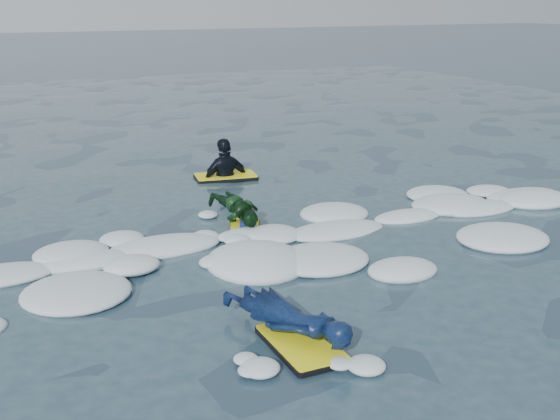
% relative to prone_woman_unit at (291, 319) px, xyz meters
% --- Properties ---
extents(ground, '(120.00, 120.00, 0.00)m').
position_rel_prone_woman_unit_xyz_m(ground, '(0.26, 1.15, -0.19)').
color(ground, '#1C2E44').
rests_on(ground, ground).
extents(foam_band, '(12.00, 3.10, 0.30)m').
position_rel_prone_woman_unit_xyz_m(foam_band, '(0.26, 2.18, -0.19)').
color(foam_band, white).
rests_on(foam_band, ground).
extents(prone_woman_unit, '(1.00, 1.51, 0.36)m').
position_rel_prone_woman_unit_xyz_m(prone_woman_unit, '(0.00, 0.00, 0.00)').
color(prone_woman_unit, black).
rests_on(prone_woman_unit, ground).
extents(prone_child_unit, '(0.64, 1.14, 0.41)m').
position_rel_prone_woman_unit_xyz_m(prone_child_unit, '(0.76, 3.26, 0.02)').
color(prone_child_unit, black).
rests_on(prone_child_unit, ground).
extents(waiting_rider_unit, '(1.11, 0.71, 1.56)m').
position_rel_prone_woman_unit_xyz_m(waiting_rider_unit, '(1.47, 5.74, -0.25)').
color(waiting_rider_unit, black).
rests_on(waiting_rider_unit, ground).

